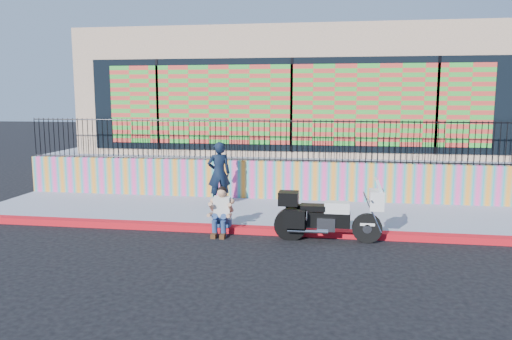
# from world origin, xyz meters

# --- Properties ---
(ground) EXTENTS (90.00, 90.00, 0.00)m
(ground) POSITION_xyz_m (0.00, 0.00, 0.00)
(ground) COLOR black
(ground) RESTS_ON ground
(red_curb) EXTENTS (16.00, 0.30, 0.15)m
(red_curb) POSITION_xyz_m (0.00, 0.00, 0.07)
(red_curb) COLOR red
(red_curb) RESTS_ON ground
(sidewalk) EXTENTS (16.00, 3.00, 0.15)m
(sidewalk) POSITION_xyz_m (0.00, 1.65, 0.07)
(sidewalk) COLOR gray
(sidewalk) RESTS_ON ground
(mural_wall) EXTENTS (16.00, 0.20, 1.10)m
(mural_wall) POSITION_xyz_m (0.00, 3.25, 0.70)
(mural_wall) COLOR #FF4399
(mural_wall) RESTS_ON sidewalk
(metal_fence) EXTENTS (15.80, 0.04, 1.20)m
(metal_fence) POSITION_xyz_m (0.00, 3.25, 1.85)
(metal_fence) COLOR black
(metal_fence) RESTS_ON mural_wall
(elevated_platform) EXTENTS (16.00, 10.00, 1.25)m
(elevated_platform) POSITION_xyz_m (0.00, 8.35, 0.62)
(elevated_platform) COLOR gray
(elevated_platform) RESTS_ON ground
(storefront_building) EXTENTS (14.00, 8.06, 4.00)m
(storefront_building) POSITION_xyz_m (0.00, 8.13, 3.25)
(storefront_building) COLOR tan
(storefront_building) RESTS_ON elevated_platform
(police_motorcycle) EXTENTS (2.28, 0.75, 1.42)m
(police_motorcycle) POSITION_xyz_m (1.17, -0.35, 0.59)
(police_motorcycle) COLOR black
(police_motorcycle) RESTS_ON ground
(police_officer) EXTENTS (0.74, 0.62, 1.73)m
(police_officer) POSITION_xyz_m (-1.81, 2.24, 1.02)
(police_officer) COLOR black
(police_officer) RESTS_ON sidewalk
(seated_man) EXTENTS (0.54, 0.71, 1.06)m
(seated_man) POSITION_xyz_m (-1.19, -0.23, 0.45)
(seated_man) COLOR navy
(seated_man) RESTS_ON ground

